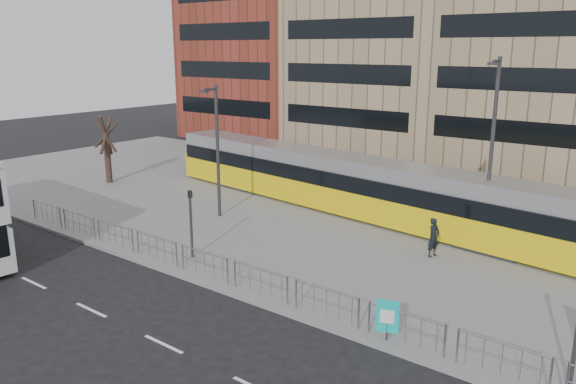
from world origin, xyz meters
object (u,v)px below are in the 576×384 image
Objects in this scene: tram at (347,184)px; bare_tree at (104,113)px; pedestrian at (434,237)px; traffic_light_west at (191,215)px; lamp_post_east at (491,148)px; lamp_post_west at (217,146)px; ad_panel at (387,317)px.

bare_tree is at bearing -159.88° from tram.
traffic_light_west is at bearing 142.87° from pedestrian.
lamp_post_east reaches higher than traffic_light_west.
lamp_post_west is 11.90m from bare_tree.
ad_panel is 0.20× the size of bare_tree.
pedestrian is 0.25× the size of lamp_post_west.
traffic_light_west is at bearing -137.06° from lamp_post_east.
ad_panel is 15.81m from lamp_post_west.
ad_panel is (8.84, -11.80, -0.82)m from tram.
lamp_post_east is (8.32, -1.25, 3.14)m from tram.
ad_panel is 0.78× the size of pedestrian.
traffic_light_west is (-10.45, 1.31, 1.16)m from ad_panel.
pedestrian is 0.58× the size of traffic_light_west.
bare_tree is at bearing 144.01° from ad_panel.
lamp_post_west is (-3.54, 5.32, 2.01)m from traffic_light_west.
lamp_post_east is at bearing -14.16° from pedestrian.
tram reaches higher than pedestrian.
tram is at bearing 107.70° from ad_panel.
lamp_post_west is 0.82× the size of lamp_post_east.
ad_panel is 0.19× the size of lamp_post_west.
ad_panel is at bearing -46.25° from tram.
traffic_light_west is (-1.61, -10.49, 0.35)m from tram.
lamp_post_west is at bearing 111.26° from pedestrian.
tram is 8.92× the size of traffic_light_west.
ad_panel is 0.45× the size of traffic_light_west.
pedestrian is 10.91m from traffic_light_west.
lamp_post_west is at bearing 119.66° from traffic_light_west.
lamp_post_west is at bearing -128.00° from tram.
lamp_post_west is 1.06× the size of bare_tree.
traffic_light_west is (-8.54, -6.71, 1.08)m from pedestrian.
lamp_post_west is (-13.99, 6.63, 3.17)m from ad_panel.
ad_panel is 0.16× the size of lamp_post_east.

